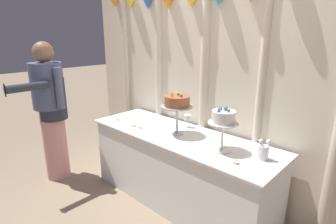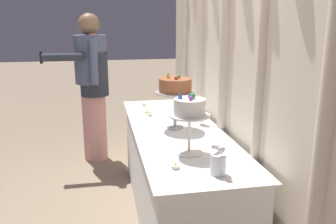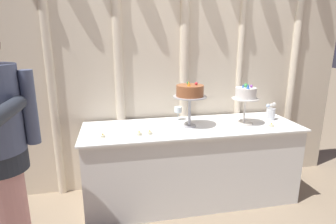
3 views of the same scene
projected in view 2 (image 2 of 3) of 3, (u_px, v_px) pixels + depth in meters
ground_plane at (165, 218)px, 2.99m from camera, size 24.00×24.00×0.00m
draped_curtain at (227, 53)px, 2.74m from camera, size 3.64×0.17×2.58m
cake_table at (176, 175)px, 2.91m from camera, size 2.10×0.69×0.78m
cake_display_nearleft at (175, 88)px, 2.75m from camera, size 0.32×0.32×0.45m
cake_display_nearright at (190, 111)px, 2.24m from camera, size 0.26×0.26×0.41m
wine_glass at (202, 112)px, 2.91m from camera, size 0.08×0.08×0.14m
flower_vase at (218, 162)px, 1.98m from camera, size 0.10×0.09×0.18m
tealight_far_left at (144, 104)px, 3.58m from camera, size 0.04×0.04×0.04m
tealight_near_left at (147, 112)px, 3.28m from camera, size 0.05×0.05×0.04m
tealight_near_right at (150, 115)px, 3.19m from camera, size 0.05×0.05×0.04m
tealight_far_right at (176, 167)px, 2.07m from camera, size 0.05×0.05×0.04m
guest_man_pink_jacket at (92, 83)px, 4.05m from camera, size 0.53×0.42×1.69m
guest_girl_blue_dress at (94, 92)px, 4.06m from camera, size 0.44×0.75×1.48m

